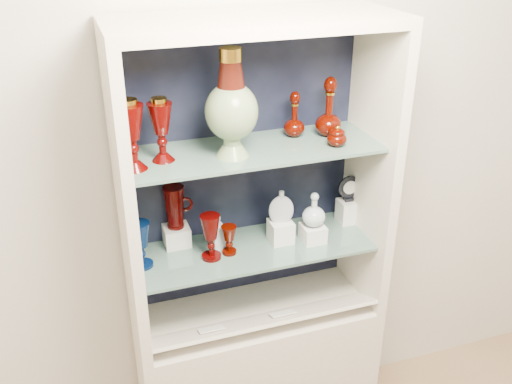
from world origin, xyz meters
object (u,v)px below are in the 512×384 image
object	(u,v)px
enamel_urn	(231,104)
ruby_pitcher	(175,207)
ruby_decanter_a	(329,103)
clear_square_bottle	(218,232)
ruby_decanter_b	(295,113)
flat_flask	(281,206)
cobalt_goblet	(141,245)
lidded_bowl	(337,136)
ruby_goblet_tall	(211,237)
cameo_medallion	(349,188)
pedestal_lamp_right	(161,130)
ruby_goblet_small	(229,240)
pedestal_lamp_left	(132,135)
clear_round_decanter	(314,210)

from	to	relation	value
enamel_urn	ruby_pitcher	size ratio (longest dim) A/B	2.18
ruby_decanter_a	enamel_urn	bearing A→B (deg)	-169.46
ruby_pitcher	clear_square_bottle	bearing A→B (deg)	-20.10
ruby_decanter_b	ruby_pitcher	distance (m)	0.59
flat_flask	cobalt_goblet	bearing A→B (deg)	-165.58
lidded_bowl	clear_square_bottle	xyz separation A→B (m)	(-0.43, 0.11, -0.39)
ruby_goblet_tall	cameo_medallion	size ratio (longest dim) A/B	1.58
pedestal_lamp_right	flat_flask	size ratio (longest dim) A/B	1.62
enamel_urn	ruby_pitcher	distance (m)	0.51
enamel_urn	ruby_goblet_small	xyz separation A→B (m)	(-0.01, 0.03, -0.55)
cobalt_goblet	flat_flask	world-z (taller)	flat_flask
ruby_decanter_b	ruby_decanter_a	bearing A→B (deg)	-14.41
flat_flask	pedestal_lamp_left	bearing A→B (deg)	-160.34
ruby_goblet_small	ruby_goblet_tall	bearing A→B (deg)	-172.69
pedestal_lamp_right	ruby_pitcher	size ratio (longest dim) A/B	1.28
cameo_medallion	pedestal_lamp_right	bearing A→B (deg)	-171.49
ruby_goblet_small	clear_square_bottle	distance (m)	0.06
lidded_bowl	ruby_pitcher	world-z (taller)	lidded_bowl
enamel_urn	ruby_decanter_a	world-z (taller)	enamel_urn
ruby_decanter_a	ruby_decanter_b	size ratio (longest dim) A/B	1.37
pedestal_lamp_right	clear_round_decanter	bearing A→B (deg)	-2.85
ruby_pitcher	clear_round_decanter	bearing A→B (deg)	-8.51
pedestal_lamp_left	cameo_medallion	world-z (taller)	pedestal_lamp_left
ruby_decanter_b	ruby_pitcher	bearing A→B (deg)	174.00
pedestal_lamp_right	ruby_goblet_tall	size ratio (longest dim) A/B	1.22
cobalt_goblet	ruby_pitcher	xyz separation A→B (m)	(0.15, 0.11, 0.07)
enamel_urn	cobalt_goblet	bearing A→B (deg)	172.50
ruby_decanter_b	lidded_bowl	xyz separation A→B (m)	(0.11, -0.14, -0.05)
flat_flask	ruby_goblet_small	bearing A→B (deg)	-160.49
pedestal_lamp_left	cameo_medallion	bearing A→B (deg)	7.29
flat_flask	cameo_medallion	bearing A→B (deg)	24.58
ruby_decanter_b	cameo_medallion	xyz separation A→B (m)	(0.26, -0.00, -0.36)
pedestal_lamp_right	cobalt_goblet	xyz separation A→B (m)	(-0.11, 0.01, -0.44)
ruby_decanter_a	ruby_goblet_small	distance (m)	0.64
lidded_bowl	ruby_goblet_small	distance (m)	0.57
flat_flask	lidded_bowl	bearing A→B (deg)	-10.50
pedestal_lamp_right	ruby_decanter_a	bearing A→B (deg)	3.47
pedestal_lamp_right	ruby_decanter_b	world-z (taller)	pedestal_lamp_right
lidded_bowl	cobalt_goblet	xyz separation A→B (m)	(-0.73, 0.08, -0.37)
ruby_decanter_b	ruby_goblet_small	world-z (taller)	ruby_decanter_b
ruby_goblet_tall	ruby_pitcher	size ratio (longest dim) A/B	1.06
pedestal_lamp_left	ruby_pitcher	size ratio (longest dim) A/B	1.39
ruby_goblet_tall	ruby_decanter_a	bearing A→B (deg)	6.72
ruby_pitcher	clear_round_decanter	distance (m)	0.55
lidded_bowl	cameo_medallion	size ratio (longest dim) A/B	0.70
lidded_bowl	ruby_pitcher	xyz separation A→B (m)	(-0.58, 0.19, -0.29)
ruby_decanter_a	flat_flask	distance (m)	0.44
ruby_goblet_tall	ruby_goblet_small	world-z (taller)	ruby_goblet_tall
ruby_pitcher	clear_square_bottle	size ratio (longest dim) A/B	1.20
pedestal_lamp_left	clear_round_decanter	distance (m)	0.78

